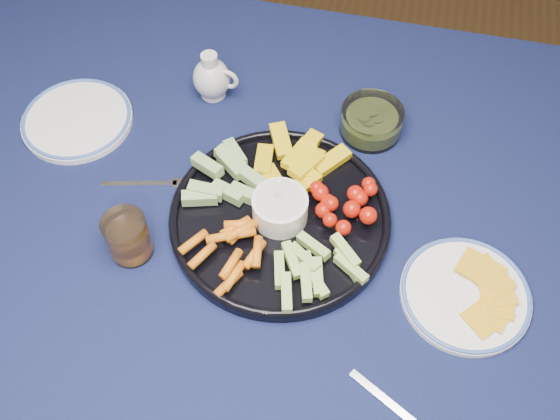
% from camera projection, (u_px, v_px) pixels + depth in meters
% --- Properties ---
extents(dining_table, '(1.67, 1.07, 0.75)m').
position_uv_depth(dining_table, '(284.00, 254.00, 1.06)').
color(dining_table, '#4A3218').
rests_on(dining_table, ground).
extents(crudite_platter, '(0.35, 0.35, 0.11)m').
position_uv_depth(crudite_platter, '(278.00, 215.00, 0.98)').
color(crudite_platter, black).
rests_on(crudite_platter, dining_table).
extents(creamer_pitcher, '(0.09, 0.07, 0.09)m').
position_uv_depth(creamer_pitcher, '(212.00, 78.00, 1.12)').
color(creamer_pitcher, silver).
rests_on(creamer_pitcher, dining_table).
extents(pickle_bowl, '(0.11, 0.11, 0.05)m').
position_uv_depth(pickle_bowl, '(371.00, 122.00, 1.08)').
color(pickle_bowl, silver).
rests_on(pickle_bowl, dining_table).
extents(cheese_plate, '(0.19, 0.19, 0.02)m').
position_uv_depth(cheese_plate, '(466.00, 293.00, 0.91)').
color(cheese_plate, white).
rests_on(cheese_plate, dining_table).
extents(juice_tumbler, '(0.07, 0.07, 0.08)m').
position_uv_depth(juice_tumbler, '(129.00, 238.00, 0.94)').
color(juice_tumbler, silver).
rests_on(juice_tumbler, dining_table).
extents(fork_left, '(0.15, 0.05, 0.00)m').
position_uv_depth(fork_left, '(154.00, 184.00, 1.04)').
color(fork_left, white).
rests_on(fork_left, dining_table).
extents(side_plate_extra, '(0.19, 0.19, 0.02)m').
position_uv_depth(side_plate_extra, '(77.00, 119.00, 1.11)').
color(side_plate_extra, white).
rests_on(side_plate_extra, dining_table).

